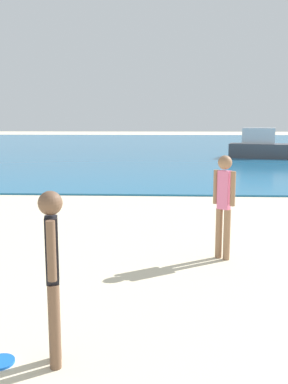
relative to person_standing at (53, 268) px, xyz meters
The scene contains 5 objects.
water 39.56m from the person_standing, 88.59° to the left, with size 160.00×60.00×0.06m, color #1E6B9E.
person_standing is the anchor object (origin of this frame).
frisbee 1.11m from the person_standing, behind, with size 0.29×0.29×0.03m, color blue.
person_distant 3.93m from the person_standing, 58.47° to the left, with size 0.34×0.29×1.78m.
boat_near 24.70m from the person_standing, 71.79° to the left, with size 5.76×3.04×1.87m.
Camera 1 is at (0.07, 1.82, 2.34)m, focal length 40.15 mm.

